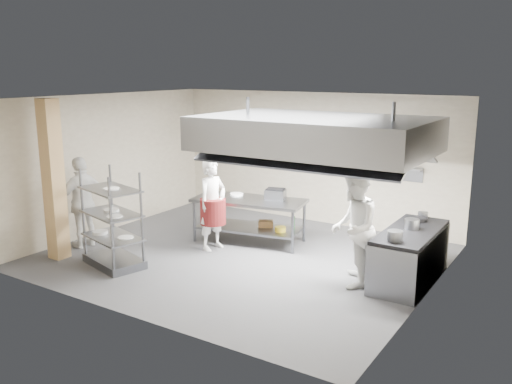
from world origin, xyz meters
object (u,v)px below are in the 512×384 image
Objects in this scene: chef_head at (213,205)px; island at (249,220)px; cooking_range at (410,257)px; stockpot at (412,224)px; chef_line at (353,228)px; pass_rack at (112,219)px; chef_plating at (83,202)px; griddle at (275,194)px.

island is at bearing -16.95° from chef_head.
chef_head is (-3.81, -0.41, 0.49)m from cooking_range.
chef_line is at bearing -135.26° from stockpot.
chef_plating is at bearing 175.77° from pass_rack.
griddle reaches higher than cooking_range.
griddle is (0.82, 1.05, 0.10)m from chef_head.
island is 1.30× the size of pass_rack.
griddle is at bearing 138.76° from chef_plating.
chef_line reaches higher than island.
pass_rack reaches higher than stockpot.
island is 0.77m from griddle.
griddle is (1.78, 2.77, 0.12)m from pass_rack.
griddle is at bearing -29.54° from chef_head.
cooking_range is at bearing 117.26° from chef_plating.
pass_rack is 4.42× the size of griddle.
stockpot is at bearing -26.89° from griddle.
griddle is (3.08, 2.32, 0.09)m from chef_plating.
chef_line is at bearing 35.30° from pass_rack.
chef_plating is (-1.30, 0.46, 0.03)m from pass_rack.
chef_head reaches higher than stockpot.
chef_head is at bearing -144.08° from griddle.
pass_rack is at bearing -155.09° from stockpot.
stockpot is (4.76, 2.21, 0.10)m from pass_rack.
chef_plating is (-5.32, -1.02, -0.06)m from chef_line.
chef_plating is 7.58× the size of stockpot.
griddle is at bearing 169.29° from stockpot.
chef_plating is at bearing -164.55° from cooking_range.
stockpot is at bearing -15.57° from island.
chef_plating is at bearing -153.25° from island.
island is 3.35m from chef_plating.
stockpot is (0.74, 0.73, 0.01)m from chef_line.
stockpot is (2.98, -0.56, -0.02)m from griddle.
chef_plating is at bearing -97.13° from chef_line.
island is 3.47m from cooking_range.
chef_head reaches higher than island.
stockpot is at bearing 104.13° from cooking_range.
chef_head is at bearing -112.65° from chef_line.
island is 2.93m from chef_line.
pass_rack is at bearing -129.04° from island.
pass_rack reaches higher than griddle.
cooking_range is 3.87m from chef_head.
island is 9.47× the size of stockpot.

